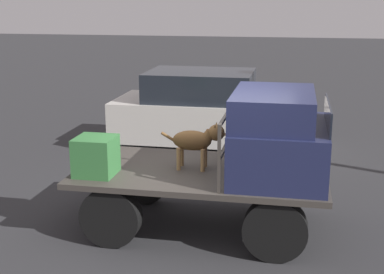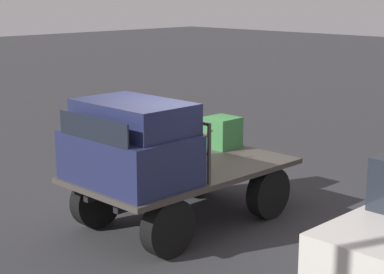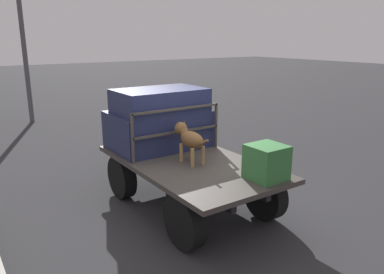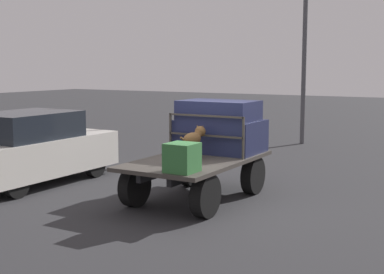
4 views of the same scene
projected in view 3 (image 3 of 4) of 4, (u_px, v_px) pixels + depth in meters
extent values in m
plane|color=#2D2D30|center=(189.00, 207.00, 6.77)|extent=(80.00, 80.00, 0.00)
cylinder|color=black|center=(122.00, 177.00, 7.09)|extent=(0.82, 0.24, 0.82)
cylinder|color=black|center=(192.00, 161.00, 7.97)|extent=(0.82, 0.24, 0.82)
cylinder|color=black|center=(185.00, 221.00, 5.36)|extent=(0.82, 0.24, 0.82)
cylinder|color=black|center=(265.00, 195.00, 6.24)|extent=(0.82, 0.24, 0.82)
cube|color=black|center=(173.00, 173.00, 6.40)|extent=(3.21, 0.10, 0.18)
cube|color=black|center=(204.00, 166.00, 6.77)|extent=(3.21, 0.10, 0.18)
cube|color=#3D3833|center=(189.00, 163.00, 6.55)|extent=(3.49, 1.93, 0.08)
cube|color=#1E2347|center=(158.00, 129.00, 7.30)|extent=(1.26, 1.81, 0.71)
cube|color=#1E2347|center=(160.00, 100.00, 7.08)|extent=(1.07, 1.66, 0.44)
cube|color=black|center=(143.00, 99.00, 7.66)|extent=(0.02, 1.48, 0.33)
cube|color=#3D3833|center=(133.00, 139.00, 6.24)|extent=(0.04, 0.04, 0.88)
cube|color=#3D3833|center=(216.00, 126.00, 7.21)|extent=(0.04, 0.04, 0.88)
cube|color=#3D3833|center=(177.00, 109.00, 6.62)|extent=(0.04, 1.77, 0.04)
cube|color=#3D3833|center=(177.00, 132.00, 6.73)|extent=(0.04, 1.77, 0.04)
cylinder|color=#9E7547|center=(181.00, 153.00, 6.45)|extent=(0.06, 0.06, 0.32)
cylinder|color=#9E7547|center=(191.00, 151.00, 6.56)|extent=(0.06, 0.06, 0.32)
cylinder|color=#9E7547|center=(193.00, 158.00, 6.18)|extent=(0.06, 0.06, 0.32)
cylinder|color=#9E7547|center=(203.00, 156.00, 6.29)|extent=(0.06, 0.06, 0.32)
ellipsoid|color=brown|center=(192.00, 140.00, 6.30)|extent=(0.55, 0.28, 0.28)
sphere|color=#9E7547|center=(187.00, 141.00, 6.44)|extent=(0.13, 0.13, 0.13)
cylinder|color=brown|center=(184.00, 133.00, 6.47)|extent=(0.20, 0.15, 0.19)
sphere|color=brown|center=(181.00, 128.00, 6.55)|extent=(0.23, 0.23, 0.23)
cone|color=#9E7547|center=(178.00, 128.00, 6.63)|extent=(0.13, 0.13, 0.13)
cone|color=brown|center=(178.00, 124.00, 6.48)|extent=(0.06, 0.08, 0.10)
cone|color=brown|center=(184.00, 123.00, 6.55)|extent=(0.06, 0.08, 0.10)
cylinder|color=brown|center=(204.00, 143.00, 6.03)|extent=(0.24, 0.04, 0.16)
cube|color=#337038|center=(266.00, 162.00, 5.64)|extent=(0.53, 0.53, 0.53)
cylinder|color=#4C4C51|center=(20.00, 9.00, 12.53)|extent=(0.16, 0.16, 7.75)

